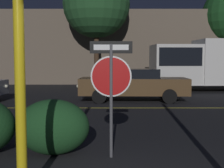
% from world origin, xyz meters
% --- Properties ---
extents(road_center_stripe, '(34.40, 0.12, 0.01)m').
position_xyz_m(road_center_stripe, '(0.00, 7.76, 0.00)').
color(road_center_stripe, gold).
rests_on(road_center_stripe, ground_plane).
extents(stop_sign, '(0.77, 0.06, 2.14)m').
position_xyz_m(stop_sign, '(-0.24, 1.92, 1.49)').
color(stop_sign, '#4C4C51').
rests_on(stop_sign, ground_plane).
extents(yellow_pole_left, '(0.13, 0.13, 2.98)m').
position_xyz_m(yellow_pole_left, '(-1.38, 0.16, 1.49)').
color(yellow_pole_left, yellow).
rests_on(yellow_pole_left, ground_plane).
extents(hedge_bush_2, '(1.39, 0.97, 1.06)m').
position_xyz_m(hedge_bush_2, '(-1.35, 2.10, 0.53)').
color(hedge_bush_2, '#19421E').
rests_on(hedge_bush_2, ground_plane).
extents(passing_car_2, '(4.76, 1.92, 1.39)m').
position_xyz_m(passing_car_2, '(0.73, 9.72, 0.72)').
color(passing_car_2, brown).
rests_on(passing_car_2, ground_plane).
extents(delivery_truck, '(6.85, 2.86, 2.91)m').
position_xyz_m(delivery_truck, '(5.31, 13.95, 1.62)').
color(delivery_truck, silver).
rests_on(delivery_truck, ground_plane).
extents(tree_1, '(4.31, 4.31, 7.49)m').
position_xyz_m(tree_1, '(-1.22, 16.53, 5.31)').
color(tree_1, '#422D1E').
rests_on(tree_1, ground_plane).
extents(building_backdrop, '(25.28, 4.36, 5.34)m').
position_xyz_m(building_backdrop, '(0.67, 20.65, 2.67)').
color(building_backdrop, '#6B5B4C').
rests_on(building_backdrop, ground_plane).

